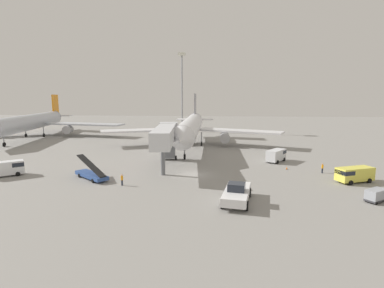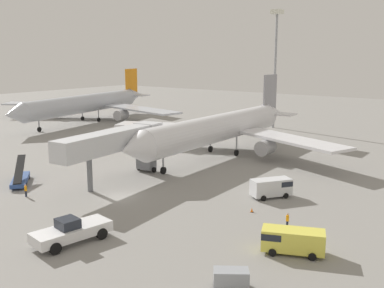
# 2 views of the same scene
# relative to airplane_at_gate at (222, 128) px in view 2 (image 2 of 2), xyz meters

# --- Properties ---
(ground_plane) EXTENTS (300.00, 300.00, 0.00)m
(ground_plane) POSITION_rel_airplane_at_gate_xyz_m (2.97, -27.84, -4.83)
(ground_plane) COLOR gray
(airplane_at_gate) EXTENTS (46.48, 49.06, 13.40)m
(airplane_at_gate) POSITION_rel_airplane_at_gate_xyz_m (0.00, 0.00, 0.00)
(airplane_at_gate) COLOR silver
(airplane_at_gate) RESTS_ON ground
(jet_bridge) EXTENTS (4.92, 19.33, 7.38)m
(jet_bridge) POSITION_rel_airplane_at_gate_xyz_m (-2.28, -22.81, 0.72)
(jet_bridge) COLOR silver
(jet_bridge) RESTS_ON ground
(pushback_tug) EXTENTS (3.97, 7.76, 2.44)m
(pushback_tug) POSITION_rel_airplane_at_gate_xyz_m (9.24, -40.26, -3.71)
(pushback_tug) COLOR white
(pushback_tug) RESTS_ON ground
(belt_loader_truck) EXTENTS (6.69, 5.93, 3.32)m
(belt_loader_truck) POSITION_rel_airplane_at_gate_xyz_m (-12.23, -31.79, -4.06)
(belt_loader_truck) COLOR #2D4C8E
(belt_loader_truck) RESTS_ON ground
(service_van_far_left) EXTENTS (5.86, 4.02, 2.20)m
(service_van_far_left) POSITION_rel_airplane_at_gate_xyz_m (26.80, -30.12, -3.58)
(service_van_far_left) COLOR #E5DB4C
(service_van_far_left) RESTS_ON ground
(service_van_mid_right) EXTENTS (4.49, 5.21, 2.33)m
(service_van_mid_right) POSITION_rel_airplane_at_gate_xyz_m (18.19, -16.58, -3.51)
(service_van_mid_right) COLOR silver
(service_van_mid_right) RESTS_ON ground
(baggage_cart_mid_left) EXTENTS (2.97, 2.65, 1.53)m
(baggage_cart_mid_left) POSITION_rel_airplane_at_gate_xyz_m (25.79, -38.58, -3.99)
(baggage_cart_mid_left) COLOR #38383D
(baggage_cart_mid_left) RESTS_ON ground
(ground_crew_worker_foreground) EXTENTS (0.38, 0.38, 1.62)m
(ground_crew_worker_foreground) POSITION_rel_airplane_at_gate_xyz_m (24.08, -24.93, -3.98)
(ground_crew_worker_foreground) COLOR #1E2333
(ground_crew_worker_foreground) RESTS_ON ground
(ground_crew_worker_midground) EXTENTS (0.36, 0.36, 1.61)m
(ground_crew_worker_midground) POSITION_rel_airplane_at_gate_xyz_m (-6.49, -34.71, -3.98)
(ground_crew_worker_midground) COLOR #1E2333
(ground_crew_worker_midground) RESTS_ON ground
(safety_cone_alpha) EXTENTS (0.33, 0.33, 0.50)m
(safety_cone_alpha) POSITION_rel_airplane_at_gate_xyz_m (18.84, -22.85, -4.59)
(safety_cone_alpha) COLOR black
(safety_cone_alpha) RESTS_ON ground
(airplane_background) EXTENTS (54.96, 53.56, 13.25)m
(airplane_background) POSITION_rel_airplane_at_gate_xyz_m (-50.00, 12.91, -0.05)
(airplane_background) COLOR #B7BCC6
(airplane_background) RESTS_ON ground
(apron_light_mast) EXTENTS (2.40, 2.40, 27.62)m
(apron_light_mast) POSITION_rel_airplane_at_gate_xyz_m (-6.15, 32.69, 14.11)
(apron_light_mast) COLOR #93969B
(apron_light_mast) RESTS_ON ground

